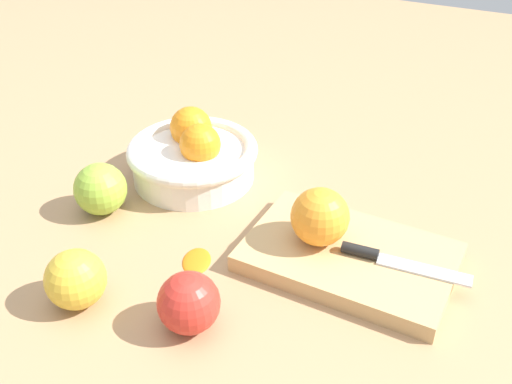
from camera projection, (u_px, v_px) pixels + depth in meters
name	position (u px, v px, depth m)	size (l,w,h in m)	color
ground_plane	(243.00, 269.00, 0.74)	(2.40, 2.40, 0.00)	tan
bowl	(193.00, 155.00, 0.90)	(0.20, 0.20, 0.10)	white
cutting_board	(349.00, 257.00, 0.74)	(0.25, 0.16, 0.02)	tan
orange_on_board	(320.00, 217.00, 0.73)	(0.07, 0.07, 0.07)	orange
knife	(387.00, 259.00, 0.72)	(0.16, 0.03, 0.01)	silver
apple_front_center	(189.00, 303.00, 0.64)	(0.07, 0.07, 0.07)	red
apple_front_left	(76.00, 279.00, 0.68)	(0.07, 0.07, 0.07)	gold
apple_mid_left	(100.00, 189.00, 0.82)	(0.07, 0.07, 0.07)	#8EB738
citrus_peel	(196.00, 259.00, 0.75)	(0.05, 0.04, 0.01)	orange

